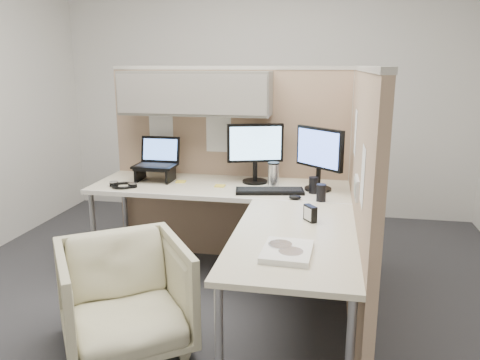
% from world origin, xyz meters
% --- Properties ---
extents(ground, '(4.50, 4.50, 0.00)m').
position_xyz_m(ground, '(0.00, 0.00, 0.00)').
color(ground, '#2D2C30').
rests_on(ground, ground).
extents(partition_back, '(2.00, 0.36, 1.63)m').
position_xyz_m(partition_back, '(-0.22, 0.83, 1.10)').
color(partition_back, tan).
rests_on(partition_back, ground).
extents(partition_right, '(0.07, 2.03, 1.63)m').
position_xyz_m(partition_right, '(0.90, -0.07, 0.82)').
color(partition_right, tan).
rests_on(partition_right, ground).
extents(desk, '(2.00, 1.98, 0.73)m').
position_xyz_m(desk, '(0.12, 0.13, 0.69)').
color(desk, beige).
rests_on(desk, ground).
extents(office_chair, '(0.94, 0.93, 0.72)m').
position_xyz_m(office_chair, '(-0.42, -0.58, 0.36)').
color(office_chair, beige).
rests_on(office_chair, ground).
extents(monitor_left, '(0.43, 0.20, 0.47)m').
position_xyz_m(monitor_left, '(0.14, 0.67, 1.00)').
color(monitor_left, black).
rests_on(monitor_left, desk).
extents(monitor_right, '(0.35, 0.32, 0.47)m').
position_xyz_m(monitor_right, '(0.64, 0.53, 1.00)').
color(monitor_right, black).
rests_on(monitor_right, desk).
extents(laptop_station, '(0.33, 0.28, 0.34)m').
position_xyz_m(laptop_station, '(-0.65, 0.60, 0.86)').
color(laptop_station, black).
rests_on(laptop_station, desk).
extents(keyboard, '(0.52, 0.25, 0.02)m').
position_xyz_m(keyboard, '(0.29, 0.39, 0.74)').
color(keyboard, black).
rests_on(keyboard, desk).
extents(mouse, '(0.09, 0.06, 0.03)m').
position_xyz_m(mouse, '(0.49, 0.25, 0.75)').
color(mouse, black).
rests_on(mouse, desk).
extents(travel_mug, '(0.09, 0.09, 0.19)m').
position_xyz_m(travel_mug, '(0.30, 0.57, 0.82)').
color(travel_mug, silver).
rests_on(travel_mug, desk).
extents(soda_can_green, '(0.07, 0.07, 0.12)m').
position_xyz_m(soda_can_green, '(0.67, 0.23, 0.79)').
color(soda_can_green, black).
rests_on(soda_can_green, desk).
extents(soda_can_silver, '(0.07, 0.07, 0.12)m').
position_xyz_m(soda_can_silver, '(0.61, 0.44, 0.79)').
color(soda_can_silver, black).
rests_on(soda_can_silver, desk).
extents(sticky_note_c, '(0.08, 0.08, 0.01)m').
position_xyz_m(sticky_note_c, '(-0.44, 0.57, 0.73)').
color(sticky_note_c, yellow).
rests_on(sticky_note_c, desk).
extents(sticky_note_d, '(0.08, 0.08, 0.01)m').
position_xyz_m(sticky_note_d, '(-0.11, 0.50, 0.73)').
color(sticky_note_d, yellow).
rests_on(sticky_note_d, desk).
extents(headphones, '(0.22, 0.19, 0.03)m').
position_xyz_m(headphones, '(-0.83, 0.34, 0.74)').
color(headphones, black).
rests_on(headphones, desk).
extents(paper_stack, '(0.25, 0.31, 0.03)m').
position_xyz_m(paper_stack, '(0.52, -0.73, 0.75)').
color(paper_stack, white).
rests_on(paper_stack, desk).
extents(desk_clock, '(0.09, 0.10, 0.10)m').
position_xyz_m(desk_clock, '(0.61, -0.20, 0.78)').
color(desk_clock, black).
rests_on(desk_clock, desk).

